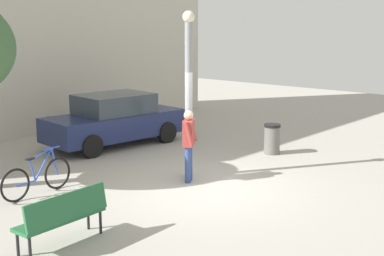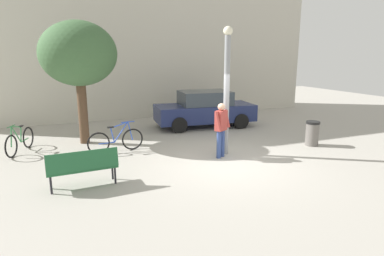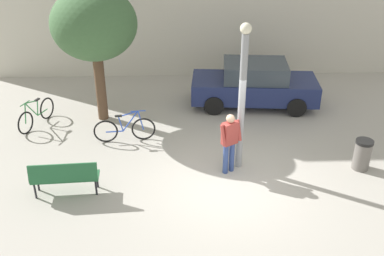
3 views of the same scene
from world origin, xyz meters
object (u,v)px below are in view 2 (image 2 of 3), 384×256
Objects in this scene: park_bench at (83,166)px; bicycle_blue at (116,140)px; bicycle_green at (20,141)px; trash_bin at (312,133)px; lamppost at (227,87)px; person_by_lamppost at (221,127)px; plaza_tree at (79,54)px; parked_car_navy at (205,109)px.

bicycle_blue is at bearing 65.69° from park_bench.
bicycle_green reaches higher than trash_bin.
bicycle_green is 9.68m from trash_bin.
lamppost reaches higher than person_by_lamppost.
lamppost is at bearing 175.65° from trash_bin.
park_bench is 2.89m from bicycle_blue.
bicycle_green is at bearing -167.00° from plaza_tree.
plaza_tree reaches higher than bicycle_blue.
bicycle_blue is (0.86, -1.55, -2.69)m from plaza_tree.
bicycle_blue is at bearing 154.54° from lamppost.
plaza_tree is (-4.02, 3.05, 0.95)m from lamppost.
plaza_tree is 3.39m from bicycle_green.
person_by_lamppost reaches higher than bicycle_green.
park_bench is 4.08m from bicycle_green.
bicycle_blue reaches higher than trash_bin.
parked_car_navy reaches higher than bicycle_blue.
plaza_tree is at bearing 155.55° from trash_bin.
bicycle_blue reaches higher than park_bench.
lamppost is 4.76m from park_bench.
person_by_lamppost is 3.41m from bicycle_blue.
plaza_tree is 2.32× the size of bicycle_blue.
park_bench is 1.92× the size of trash_bin.
plaza_tree is 5.60m from parked_car_navy.
park_bench is at bearing -168.07° from person_by_lamppost.
trash_bin is (3.24, -0.25, -1.70)m from lamppost.
parked_car_navy is 4.69m from trash_bin.
person_by_lamppost is 5.42m from plaza_tree.
trash_bin is at bearing 0.34° from person_by_lamppost.
parked_car_navy is at bearing 42.96° from park_bench.
bicycle_blue is 6.63m from trash_bin.
plaza_tree is at bearing 142.79° from lamppost.
person_by_lamppost is 0.40× the size of plaza_tree.
lamppost is at bearing -104.77° from parked_car_navy.
plaza_tree is 8.40m from trash_bin.
bicycle_blue is at bearing -150.43° from parked_car_navy.
person_by_lamppost is 4.16m from park_bench.
plaza_tree reaches higher than park_bench.
person_by_lamppost is at bearing -26.54° from bicycle_green.
plaza_tree is at bearing 85.60° from park_bench.
bicycle_green is (-1.68, 3.71, -0.16)m from park_bench.
parked_car_navy is at bearing 10.33° from bicycle_green.
bicycle_green is 7.17m from parked_car_navy.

